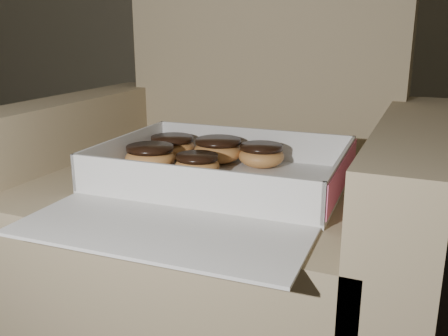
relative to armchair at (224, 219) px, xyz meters
name	(u,v)px	position (x,y,z in m)	size (l,w,h in m)	color
armchair	(224,219)	(0.00, 0.00, 0.00)	(0.83, 0.70, 0.87)	#95845F
bakery_box	(217,182)	(0.04, -0.14, 0.13)	(0.45, 0.52, 0.07)	silver
donut_a	(197,165)	(-0.01, -0.10, 0.15)	(0.08, 0.08, 0.04)	#BD7F42
donut_b	(150,157)	(-0.12, -0.10, 0.15)	(0.10, 0.10, 0.05)	#BD7F42
donut_c	(218,150)	(-0.02, 0.01, 0.15)	(0.10, 0.10, 0.05)	#BD7F42
donut_d	(261,155)	(0.08, 0.01, 0.15)	(0.09, 0.09, 0.05)	#BD7F42
donut_e	(172,147)	(-0.12, 0.00, 0.15)	(0.10, 0.10, 0.05)	#BD7F42
crumb_a	(327,196)	(0.24, -0.12, 0.13)	(0.01, 0.01, 0.00)	black
crumb_b	(126,186)	(-0.10, -0.21, 0.13)	(0.01, 0.01, 0.00)	black
crumb_c	(116,181)	(-0.14, -0.19, 0.13)	(0.01, 0.01, 0.00)	black
crumb_d	(193,181)	(-0.01, -0.14, 0.13)	(0.01, 0.01, 0.00)	black
crumb_e	(274,208)	(0.17, -0.21, 0.13)	(0.01, 0.01, 0.00)	black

